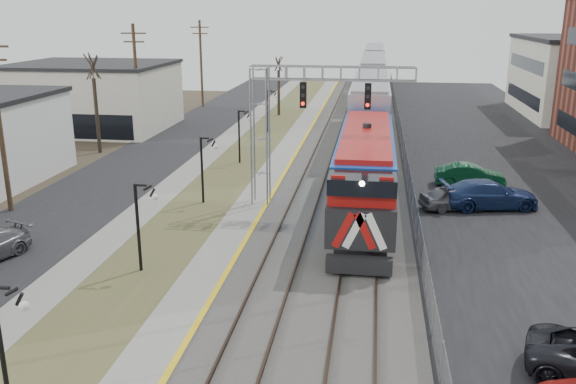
# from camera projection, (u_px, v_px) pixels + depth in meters

# --- Properties ---
(street_west) EXTENTS (7.00, 120.00, 0.04)m
(street_west) POSITION_uv_depth(u_px,v_px,m) (129.00, 169.00, 43.94)
(street_west) COLOR black
(street_west) RESTS_ON ground
(sidewalk) EXTENTS (2.00, 120.00, 0.08)m
(sidewalk) POSITION_uv_depth(u_px,v_px,m) (189.00, 171.00, 43.32)
(sidewalk) COLOR gray
(sidewalk) RESTS_ON ground
(grass_median) EXTENTS (4.00, 120.00, 0.06)m
(grass_median) POSITION_uv_depth(u_px,v_px,m) (231.00, 173.00, 42.92)
(grass_median) COLOR #4B522C
(grass_median) RESTS_ON ground
(platform) EXTENTS (2.00, 120.00, 0.24)m
(platform) POSITION_uv_depth(u_px,v_px,m) (272.00, 173.00, 42.49)
(platform) COLOR gray
(platform) RESTS_ON ground
(ballast_bed) EXTENTS (8.00, 120.00, 0.20)m
(ballast_bed) POSITION_uv_depth(u_px,v_px,m) (344.00, 176.00, 41.81)
(ballast_bed) COLOR #595651
(ballast_bed) RESTS_ON ground
(parking_lot) EXTENTS (16.00, 120.00, 0.04)m
(parking_lot) POSITION_uv_depth(u_px,v_px,m) (526.00, 184.00, 40.21)
(parking_lot) COLOR black
(parking_lot) RESTS_ON ground
(platform_edge) EXTENTS (0.24, 120.00, 0.01)m
(platform_edge) POSITION_uv_depth(u_px,v_px,m) (285.00, 172.00, 42.33)
(platform_edge) COLOR gold
(platform_edge) RESTS_ON platform
(track_near) EXTENTS (1.58, 120.00, 0.15)m
(track_near) POSITION_uv_depth(u_px,v_px,m) (315.00, 173.00, 42.03)
(track_near) COLOR #2D2119
(track_near) RESTS_ON ballast_bed
(track_far) EXTENTS (1.58, 120.00, 0.15)m
(track_far) POSITION_uv_depth(u_px,v_px,m) (366.00, 175.00, 41.56)
(track_far) COLOR #2D2119
(track_far) RESTS_ON ballast_bed
(train) EXTENTS (3.00, 85.85, 5.33)m
(train) POSITION_uv_depth(u_px,v_px,m) (372.00, 87.00, 67.22)
(train) COLOR #133E9F
(train) RESTS_ON ground
(signal_gantry) EXTENTS (9.00, 1.07, 8.15)m
(signal_gantry) POSITION_uv_depth(u_px,v_px,m) (290.00, 112.00, 33.98)
(signal_gantry) COLOR gray
(signal_gantry) RESTS_ON ground
(lampposts) EXTENTS (0.14, 62.14, 4.00)m
(lampposts) POSITION_uv_depth(u_px,v_px,m) (141.00, 226.00, 26.50)
(lampposts) COLOR black
(lampposts) RESTS_ON ground
(utility_poles) EXTENTS (0.28, 80.28, 10.00)m
(utility_poles) POSITION_uv_depth(u_px,v_px,m) (0.00, 125.00, 33.44)
(utility_poles) COLOR #4C3823
(utility_poles) RESTS_ON ground
(fence) EXTENTS (0.04, 120.00, 1.60)m
(fence) POSITION_uv_depth(u_px,v_px,m) (407.00, 169.00, 41.04)
(fence) COLOR gray
(fence) RESTS_ON ground
(bare_trees) EXTENTS (12.30, 42.30, 5.95)m
(bare_trees) POSITION_uv_depth(u_px,v_px,m) (132.00, 123.00, 47.05)
(bare_trees) COLOR #382D23
(bare_trees) RESTS_ON ground
(car_lot_d) EXTENTS (5.95, 3.39, 1.62)m
(car_lot_d) POSITION_uv_depth(u_px,v_px,m) (489.00, 195.00, 35.11)
(car_lot_d) COLOR navy
(car_lot_d) RESTS_ON ground
(car_lot_e) EXTENTS (4.27, 2.84, 1.35)m
(car_lot_e) POSITION_uv_depth(u_px,v_px,m) (454.00, 198.00, 34.95)
(car_lot_e) COLOR slate
(car_lot_e) RESTS_ON ground
(car_lot_f) EXTENTS (4.45, 1.64, 1.45)m
(car_lot_f) POSITION_uv_depth(u_px,v_px,m) (470.00, 176.00, 39.51)
(car_lot_f) COLOR #0D4525
(car_lot_f) RESTS_ON ground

